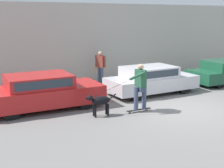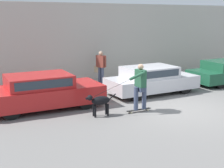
{
  "view_description": "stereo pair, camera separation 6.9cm",
  "coord_description": "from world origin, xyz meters",
  "px_view_note": "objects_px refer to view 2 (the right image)",
  "views": [
    {
      "loc": [
        -7.37,
        -8.44,
        3.34
      ],
      "look_at": [
        -2.15,
        1.19,
        0.95
      ],
      "focal_mm": 50.0,
      "sensor_mm": 36.0,
      "label": 1
    },
    {
      "loc": [
        -7.31,
        -8.48,
        3.34
      ],
      "look_at": [
        -2.15,
        1.19,
        0.95
      ],
      "focal_mm": 50.0,
      "sensor_mm": 36.0,
      "label": 2
    }
  ],
  "objects_px": {
    "dog": "(100,101)",
    "pedestrian_with_bag": "(101,66)",
    "skateboarder": "(140,85)",
    "parked_car_1": "(151,80)",
    "parked_car_0": "(43,92)"
  },
  "relations": [
    {
      "from": "parked_car_1",
      "to": "dog",
      "type": "bearing_deg",
      "value": -152.45
    },
    {
      "from": "pedestrian_with_bag",
      "to": "dog",
      "type": "bearing_deg",
      "value": -142.84
    },
    {
      "from": "parked_car_0",
      "to": "dog",
      "type": "relative_size",
      "value": 3.94
    },
    {
      "from": "parked_car_0",
      "to": "skateboarder",
      "type": "bearing_deg",
      "value": -33.64
    },
    {
      "from": "parked_car_1",
      "to": "dog",
      "type": "height_order",
      "value": "parked_car_1"
    },
    {
      "from": "parked_car_1",
      "to": "pedestrian_with_bag",
      "type": "height_order",
      "value": "pedestrian_with_bag"
    },
    {
      "from": "parked_car_0",
      "to": "dog",
      "type": "xyz_separation_m",
      "value": [
        1.44,
        -1.81,
        -0.11
      ]
    },
    {
      "from": "parked_car_0",
      "to": "skateboarder",
      "type": "distance_m",
      "value": 3.57
    },
    {
      "from": "dog",
      "to": "parked_car_0",
      "type": "bearing_deg",
      "value": -46.51
    },
    {
      "from": "parked_car_0",
      "to": "pedestrian_with_bag",
      "type": "xyz_separation_m",
      "value": [
        3.61,
        2.55,
        0.34
      ]
    },
    {
      "from": "parked_car_0",
      "to": "dog",
      "type": "bearing_deg",
      "value": -50.23
    },
    {
      "from": "dog",
      "to": "pedestrian_with_bag",
      "type": "distance_m",
      "value": 4.89
    },
    {
      "from": "parked_car_0",
      "to": "parked_car_1",
      "type": "distance_m",
      "value": 4.84
    },
    {
      "from": "parked_car_1",
      "to": "pedestrian_with_bag",
      "type": "distance_m",
      "value": 2.85
    },
    {
      "from": "skateboarder",
      "to": "pedestrian_with_bag",
      "type": "height_order",
      "value": "skateboarder"
    }
  ]
}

